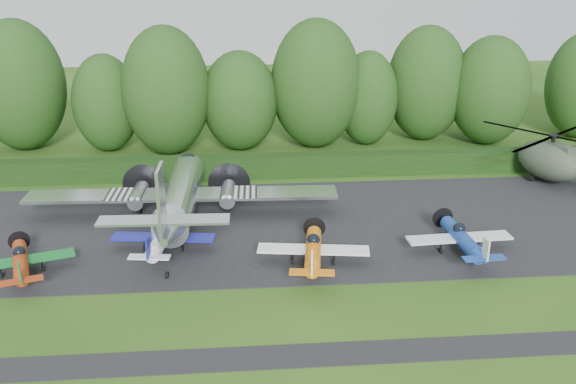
{
  "coord_description": "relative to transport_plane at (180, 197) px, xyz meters",
  "views": [
    {
      "loc": [
        -2.65,
        -32.88,
        19.11
      ],
      "look_at": [
        0.92,
        10.5,
        2.5
      ],
      "focal_mm": 40.0,
      "sensor_mm": 36.0,
      "label": 1
    }
  ],
  "objects": [
    {
      "name": "ground",
      "position": [
        6.93,
        -11.3,
        -2.09
      ],
      "size": [
        160.0,
        160.0,
        0.0
      ],
      "primitive_type": "plane",
      "color": "#1E4814",
      "rests_on": "ground"
    },
    {
      "name": "sign_board",
      "position": [
        35.09,
        9.2,
        -0.73
      ],
      "size": [
        3.56,
        0.13,
        2.0
      ],
      "rotation": [
        0.0,
        0.0,
        0.25
      ],
      "color": "#3F3326",
      "rests_on": "ground"
    },
    {
      "name": "taxiway_verge",
      "position": [
        6.93,
        -17.3,
        -2.08
      ],
      "size": [
        70.0,
        2.0,
        0.0
      ],
      "primitive_type": "cube",
      "color": "black",
      "rests_on": "ground"
    },
    {
      "name": "tree_6",
      "position": [
        30.06,
        18.38,
        3.45
      ],
      "size": [
        8.02,
        8.02,
        11.08
      ],
      "color": "black",
      "rests_on": "ground"
    },
    {
      "name": "light_plane_white",
      "position": [
        -0.91,
        -4.97,
        -0.98
      ],
      "size": [
        6.91,
        7.27,
        2.66
      ],
      "rotation": [
        0.0,
        0.0,
        0.13
      ],
      "color": "white",
      "rests_on": "ground"
    },
    {
      "name": "tree_5",
      "position": [
        -2.4,
        17.55,
        4.15
      ],
      "size": [
        8.48,
        8.48,
        12.49
      ],
      "color": "black",
      "rests_on": "ground"
    },
    {
      "name": "tree_1",
      "position": [
        24.03,
        20.53,
        3.86
      ],
      "size": [
        8.15,
        8.15,
        11.91
      ],
      "color": "black",
      "rests_on": "ground"
    },
    {
      "name": "light_plane_red",
      "position": [
        -9.26,
        -7.57,
        -1.05
      ],
      "size": [
        6.45,
        6.79,
        2.48
      ],
      "rotation": [
        0.0,
        0.0,
        -0.32
      ],
      "color": "#9F2F0E",
      "rests_on": "ground"
    },
    {
      "name": "transport_plane",
      "position": [
        0.0,
        0.0,
        0.0
      ],
      "size": [
        23.34,
        17.9,
        7.48
      ],
      "rotation": [
        0.0,
        0.0,
        0.03
      ],
      "color": "silver",
      "rests_on": "ground"
    },
    {
      "name": "light_plane_orange",
      "position": [
        8.88,
        -7.75,
        -0.94
      ],
      "size": [
        7.16,
        7.53,
        2.75
      ],
      "rotation": [
        0.0,
        0.0,
        0.14
      ],
      "color": "orange",
      "rests_on": "ground"
    },
    {
      "name": "tree_11",
      "position": [
        4.65,
        18.48,
        2.85
      ],
      "size": [
        7.56,
        7.56,
        9.9
      ],
      "color": "black",
      "rests_on": "ground"
    },
    {
      "name": "tree_0",
      "position": [
        -16.92,
        20.29,
        4.37
      ],
      "size": [
        8.89,
        8.89,
        12.94
      ],
      "color": "black",
      "rests_on": "ground"
    },
    {
      "name": "tree_3",
      "position": [
        17.63,
        19.19,
        2.72
      ],
      "size": [
        6.11,
        6.11,
        9.63
      ],
      "color": "black",
      "rests_on": "ground"
    },
    {
      "name": "tree_9",
      "position": [
        12.24,
        18.79,
        4.34
      ],
      "size": [
        8.97,
        8.97,
        12.87
      ],
      "color": "black",
      "rests_on": "ground"
    },
    {
      "name": "light_plane_blue",
      "position": [
        18.93,
        -6.77,
        -0.95
      ],
      "size": [
        7.08,
        7.45,
        2.72
      ],
      "rotation": [
        0.0,
        0.0,
        -0.06
      ],
      "color": "#193D96",
      "rests_on": "ground"
    },
    {
      "name": "tree_4",
      "position": [
        -8.5,
        19.02,
        2.74
      ],
      "size": [
        6.47,
        6.47,
        9.68
      ],
      "color": "black",
      "rests_on": "ground"
    },
    {
      "name": "hedgerow",
      "position": [
        6.93,
        9.7,
        -2.09
      ],
      "size": [
        90.0,
        1.6,
        2.0
      ],
      "primitive_type": "cube",
      "color": "black",
      "rests_on": "ground"
    },
    {
      "name": "apron",
      "position": [
        6.93,
        -1.3,
        -2.08
      ],
      "size": [
        70.0,
        18.0,
        0.01
      ],
      "primitive_type": "cube",
      "color": "black",
      "rests_on": "ground"
    },
    {
      "name": "helicopter",
      "position": [
        31.02,
        6.07,
        0.23
      ],
      "size": [
        13.37,
        15.65,
        4.31
      ],
      "rotation": [
        0.0,
        0.0,
        -0.4
      ],
      "color": "#343D2F",
      "rests_on": "ground"
    }
  ]
}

